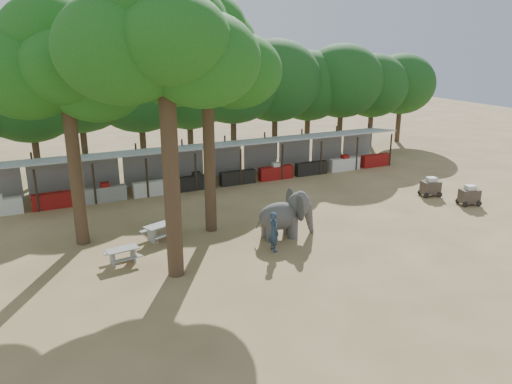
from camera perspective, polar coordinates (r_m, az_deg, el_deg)
name	(u,v)px	position (r m, az deg, el deg)	size (l,w,h in m)	color
ground	(328,266)	(21.41, 8.25, -8.39)	(100.00, 100.00, 0.00)	brown
vendor_stalls	(212,166)	(32.74, -5.03, 3.00)	(28.00, 2.99, 2.80)	#95969D
yard_tree_left	(60,62)	(23.25, -21.53, 13.63)	(7.10, 6.90, 11.02)	#332316
yard_tree_center	(159,37)	(18.78, -11.06, 16.97)	(7.10, 6.90, 12.04)	#332316
yard_tree_back	(202,53)	(23.49, -6.18, 15.55)	(7.10, 6.90, 11.36)	#332316
backdrop_trees	(185,91)	(36.82, -8.07, 11.33)	(46.46, 5.95, 8.33)	#332316
elephant	(286,215)	(23.89, 3.49, -2.59)	(2.93, 2.22, 2.21)	#413F3E
handler	(274,232)	(22.32, 2.07, -4.55)	(0.66, 0.44, 1.83)	#26384C
picnic_table_near	(123,254)	(22.04, -15.00, -6.81)	(1.46, 1.35, 0.66)	gray
picnic_table_far	(161,230)	(24.11, -10.85, -4.25)	(1.89, 1.80, 0.75)	gray
cart_front	(469,195)	(30.98, 23.20, -0.35)	(1.35, 1.05, 1.16)	#382E28
cart_back	(431,187)	(31.87, 19.32, 0.56)	(1.37, 1.07, 1.18)	#382E28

